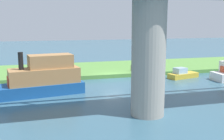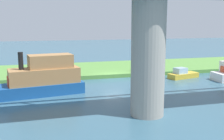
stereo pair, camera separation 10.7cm
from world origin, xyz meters
The scene contains 7 objects.
ground_plane centered at (0.00, 0.00, 0.00)m, with size 160.00×160.00×0.00m, color #386075.
grassy_bank centered at (0.00, -6.00, 0.25)m, with size 80.00×12.00×0.50m, color #5B9342.
bridge_pylon centered at (1.28, 14.41, 4.55)m, with size 2.60×2.60×9.09m, color #9E998E.
person_on_bank centered at (-5.32, -1.79, 1.20)m, with size 0.40×0.40×1.39m.
mooring_post centered at (-3.25, -1.81, 0.92)m, with size 0.20×0.20×0.84m, color brown.
pontoon_yellow centered at (8.96, 5.77, 1.62)m, with size 8.89×4.12×4.37m.
houseboat_blue centered at (-8.83, 2.34, 0.50)m, with size 4.44×2.49×1.40m.
Camera 1 is at (9.50, 33.25, 7.12)m, focal length 43.34 mm.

